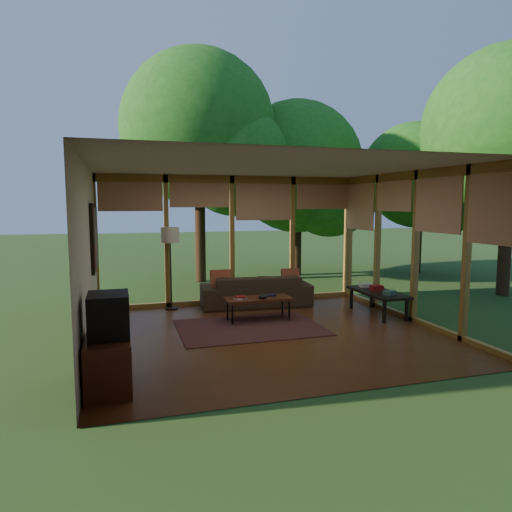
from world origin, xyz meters
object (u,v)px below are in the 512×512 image
object	(u,v)px
sofa	(256,290)
coffee_table	(258,299)
media_cabinet	(109,362)
side_console	(378,293)
floor_lamp	(170,240)
television	(109,315)

from	to	relation	value
sofa	coffee_table	bearing A→B (deg)	80.37
media_cabinet	coffee_table	world-z (taller)	media_cabinet
coffee_table	side_console	distance (m)	2.34
sofa	floor_lamp	world-z (taller)	floor_lamp
media_cabinet	coffee_table	xyz separation A→B (m)	(2.54, 2.39, 0.09)
coffee_table	sofa	bearing A→B (deg)	75.53
sofa	media_cabinet	distance (m)	4.55
side_console	floor_lamp	bearing A→B (deg)	156.88
media_cabinet	side_console	xyz separation A→B (m)	(4.87, 2.17, 0.11)
media_cabinet	floor_lamp	world-z (taller)	floor_lamp
coffee_table	floor_lamp	bearing A→B (deg)	135.63
sofa	floor_lamp	bearing A→B (deg)	-2.37
sofa	television	bearing A→B (deg)	56.34
sofa	side_console	world-z (taller)	sofa
media_cabinet	sofa	bearing A→B (deg)	51.31
floor_lamp	side_console	distance (m)	4.18
floor_lamp	television	bearing A→B (deg)	-106.45
television	coffee_table	distance (m)	3.50
media_cabinet	coffee_table	size ratio (longest dim) A/B	0.83
television	coffee_table	bearing A→B (deg)	43.40
sofa	television	world-z (taller)	television
floor_lamp	coffee_table	distance (m)	2.22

